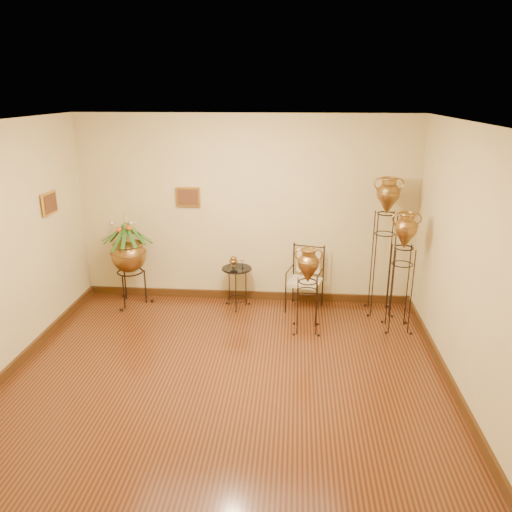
# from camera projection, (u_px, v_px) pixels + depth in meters

# --- Properties ---
(ground) EXTENTS (5.00, 5.00, 0.00)m
(ground) POSITION_uv_depth(u_px,v_px,m) (224.00, 388.00, 5.46)
(ground) COLOR #5D3216
(ground) RESTS_ON ground
(room_shell) EXTENTS (5.02, 5.02, 2.81)m
(room_shell) POSITION_uv_depth(u_px,v_px,m) (220.00, 236.00, 4.92)
(room_shell) COLOR #CEB684
(room_shell) RESTS_ON ground
(amphora_tall) EXTENTS (0.45, 0.45, 2.00)m
(amphora_tall) POSITION_uv_depth(u_px,v_px,m) (384.00, 245.00, 7.02)
(amphora_tall) COLOR black
(amphora_tall) RESTS_ON ground
(amphora_mid) EXTENTS (0.41, 0.41, 1.65)m
(amphora_mid) POSITION_uv_depth(u_px,v_px,m) (402.00, 271.00, 6.56)
(amphora_mid) COLOR black
(amphora_mid) RESTS_ON ground
(amphora_short) EXTENTS (0.42, 0.42, 1.18)m
(amphora_short) POSITION_uv_depth(u_px,v_px,m) (307.00, 290.00, 6.59)
(amphora_short) COLOR black
(amphora_short) RESTS_ON ground
(planter_urn) EXTENTS (0.82, 0.82, 1.49)m
(planter_urn) POSITION_uv_depth(u_px,v_px,m) (128.00, 251.00, 7.36)
(planter_urn) COLOR black
(planter_urn) RESTS_ON ground
(armchair) EXTENTS (0.63, 0.60, 0.94)m
(armchair) POSITION_uv_depth(u_px,v_px,m) (305.00, 280.00, 7.28)
(armchair) COLOR black
(armchair) RESTS_ON ground
(side_table) EXTENTS (0.53, 0.53, 0.79)m
(side_table) POSITION_uv_depth(u_px,v_px,m) (237.00, 287.00, 7.40)
(side_table) COLOR black
(side_table) RESTS_ON ground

